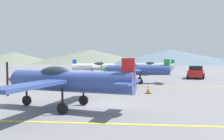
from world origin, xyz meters
TOP-DOWN VIEW (x-y plane):
  - ground_plane at (0.00, 0.00)m, footprint 400.00×400.00m
  - apron_line_near at (0.00, -3.29)m, footprint 80.00×0.16m
  - apron_line_far at (0.00, 8.74)m, footprint 80.00×0.16m
  - airplane_near at (-1.14, -0.96)m, footprint 7.14×8.12m
  - airplane_mid at (2.45, 11.09)m, footprint 7.03×8.11m
  - airplane_far at (-3.39, 20.95)m, footprint 7.12×8.17m
  - airplane_back at (5.73, 25.86)m, footprint 7.14×8.15m
  - car_sedan at (10.40, 17.76)m, footprint 3.11×4.65m
  - traffic_cone_front at (3.23, 4.23)m, footprint 0.36×0.36m
  - hill_left at (-77.27, 126.28)m, footprint 62.66×62.66m
  - hill_centerleft at (-26.38, 136.47)m, footprint 85.06×85.06m
  - hill_centerright at (25.42, 125.56)m, footprint 88.23×88.23m

SIDE VIEW (x-z plane):
  - ground_plane at x=0.00m, z-range 0.00..0.00m
  - apron_line_near at x=0.00m, z-range 0.00..0.01m
  - apron_line_far at x=0.00m, z-range 0.00..0.01m
  - traffic_cone_front at x=3.23m, z-range -0.01..0.58m
  - car_sedan at x=10.40m, z-range 0.03..1.65m
  - airplane_near at x=-1.14m, z-range 0.15..2.60m
  - airplane_mid at x=2.45m, z-range 0.15..2.60m
  - airplane_far at x=-3.39m, z-range 0.15..2.60m
  - airplane_back at x=5.73m, z-range 0.15..2.60m
  - hill_left at x=-77.27m, z-range 0.00..7.89m
  - hill_centerright at x=25.42m, z-range 0.00..8.73m
  - hill_centerleft at x=-26.38m, z-range 0.00..9.59m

